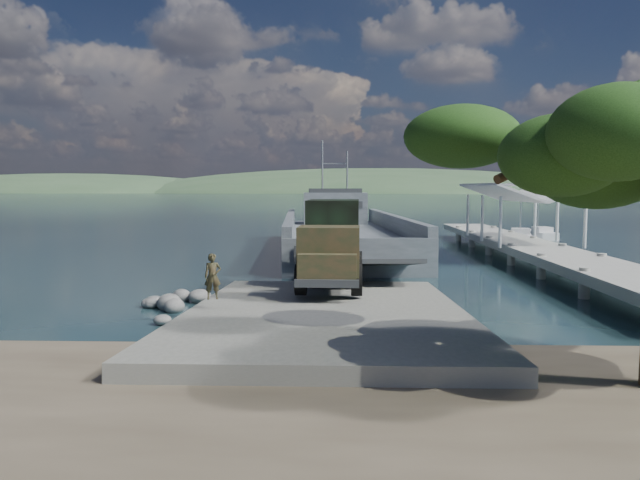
{
  "coord_description": "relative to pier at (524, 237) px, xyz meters",
  "views": [
    {
      "loc": [
        0.53,
        -23.91,
        4.95
      ],
      "look_at": [
        -0.49,
        6.0,
        2.42
      ],
      "focal_mm": 35.0,
      "sensor_mm": 36.0,
      "label": 1
    }
  ],
  "objects": [
    {
      "name": "ground",
      "position": [
        -13.0,
        -18.77,
        -1.6
      ],
      "size": [
        1400.0,
        1400.0,
        0.0
      ],
      "primitive_type": "plane",
      "color": "#162D36",
      "rests_on": "ground"
    },
    {
      "name": "sailboat_near",
      "position": [
        3.88,
        14.61,
        -1.2
      ],
      "size": [
        3.25,
        6.42,
        7.52
      ],
      "rotation": [
        0.0,
        0.0,
        -0.25
      ],
      "color": "silver",
      "rests_on": "ground"
    },
    {
      "name": "soldier",
      "position": [
        -17.14,
        -20.37,
        -0.27
      ],
      "size": [
        0.69,
        0.55,
        1.67
      ],
      "primitive_type": "imported",
      "rotation": [
        0.0,
        0.0,
        0.27
      ],
      "color": "#232F1A",
      "rests_on": "boat_ramp"
    },
    {
      "name": "overhang_tree",
      "position": [
        -5.82,
        -27.95,
        4.68
      ],
      "size": [
        8.63,
        7.95,
        7.84
      ],
      "color": "#311C13",
      "rests_on": "ground"
    },
    {
      "name": "landing_craft",
      "position": [
        -12.4,
        5.23,
        -0.78
      ],
      "size": [
        10.54,
        34.12,
        10.0
      ],
      "rotation": [
        0.0,
        0.0,
        0.07
      ],
      "color": "#474F54",
      "rests_on": "ground"
    },
    {
      "name": "distant_headlands",
      "position": [
        37.0,
        541.23,
        -1.6
      ],
      "size": [
        1000.0,
        240.0,
        48.0
      ],
      "primitive_type": null,
      "color": "#3A5938",
      "rests_on": "ground"
    },
    {
      "name": "shoreline_rocks",
      "position": [
        -19.2,
        -18.27,
        -1.6
      ],
      "size": [
        3.2,
        5.6,
        0.9
      ],
      "primitive_type": null,
      "color": "#5B5B58",
      "rests_on": "ground"
    },
    {
      "name": "sailboat_far",
      "position": [
        6.66,
        18.34,
        -1.23
      ],
      "size": [
        2.43,
        5.87,
        6.94
      ],
      "rotation": [
        0.0,
        0.0,
        0.14
      ],
      "color": "silver",
      "rests_on": "ground"
    },
    {
      "name": "boat_ramp",
      "position": [
        -13.0,
        -19.77,
        -1.35
      ],
      "size": [
        10.0,
        18.0,
        0.5
      ],
      "primitive_type": "cube",
      "color": "slate",
      "rests_on": "ground"
    },
    {
      "name": "pier",
      "position": [
        0.0,
        0.0,
        0.0
      ],
      "size": [
        6.4,
        44.0,
        6.1
      ],
      "color": "gray",
      "rests_on": "ground"
    },
    {
      "name": "military_truck",
      "position": [
        -12.88,
        -14.32,
        0.82
      ],
      "size": [
        2.96,
        8.41,
        3.86
      ],
      "rotation": [
        0.0,
        0.0,
        -0.03
      ],
      "color": "black",
      "rests_on": "boat_ramp"
    }
  ]
}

